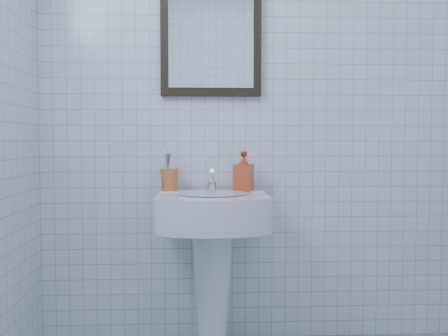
{
  "coord_description": "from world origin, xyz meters",
  "views": [
    {
      "loc": [
        -0.31,
        -1.32,
        1.01
      ],
      "look_at": [
        -0.2,
        0.86,
        0.9
      ],
      "focal_mm": 40.0,
      "sensor_mm": 36.0,
      "label": 1
    }
  ],
  "objects": [
    {
      "name": "wall_mirror",
      "position": [
        -0.25,
        1.18,
        1.55
      ],
      "size": [
        0.5,
        0.04,
        0.62
      ],
      "color": "black",
      "rests_on": "wall_back"
    },
    {
      "name": "soap_dispenser",
      "position": [
        -0.09,
        1.1,
        0.87
      ],
      "size": [
        0.11,
        0.11,
        0.19
      ],
      "primitive_type": "imported",
      "rotation": [
        0.0,
        0.0,
        -0.38
      ],
      "color": "red",
      "rests_on": "washbasin"
    },
    {
      "name": "wall_back",
      "position": [
        0.0,
        1.2,
        1.25
      ],
      "size": [
        2.2,
        0.02,
        2.5
      ],
      "primitive_type": "cube",
      "color": "white",
      "rests_on": "ground"
    },
    {
      "name": "toothbrush_cup",
      "position": [
        -0.45,
        1.1,
        0.83
      ],
      "size": [
        0.09,
        0.09,
        0.11
      ],
      "primitive_type": null,
      "rotation": [
        0.0,
        0.0,
        -0.01
      ],
      "color": "orange",
      "rests_on": "washbasin"
    },
    {
      "name": "faucet",
      "position": [
        -0.25,
        1.08,
        0.82
      ],
      "size": [
        0.04,
        0.1,
        0.11
      ],
      "color": "white",
      "rests_on": "washbasin"
    },
    {
      "name": "washbasin",
      "position": [
        -0.25,
        0.98,
        0.52
      ],
      "size": [
        0.51,
        0.37,
        0.78
      ],
      "color": "white",
      "rests_on": "ground"
    }
  ]
}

